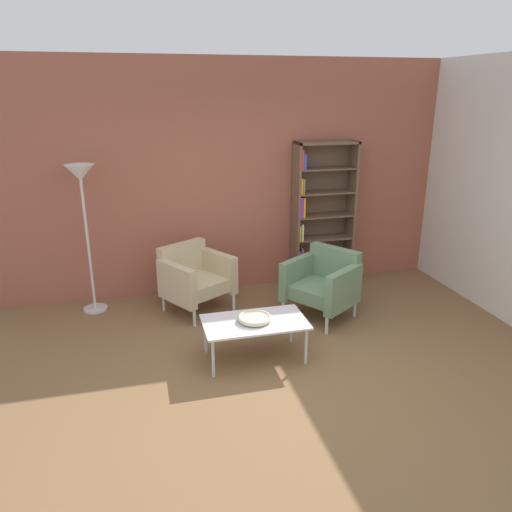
{
  "coord_description": "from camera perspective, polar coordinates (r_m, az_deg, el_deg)",
  "views": [
    {
      "loc": [
        -1.2,
        -3.64,
        2.53
      ],
      "look_at": [
        -0.06,
        0.84,
        0.95
      ],
      "focal_mm": 34.53,
      "sensor_mm": 36.0,
      "label": 1
    }
  ],
  "objects": [
    {
      "name": "brick_back_panel",
      "position": [
        6.31,
        -3.09,
        8.98
      ],
      "size": [
        6.4,
        0.12,
        2.9
      ],
      "primitive_type": "cube",
      "color": "#9E5642",
      "rests_on": "ground_plane"
    },
    {
      "name": "coffee_table_low",
      "position": [
        4.8,
        -0.15,
        -7.88
      ],
      "size": [
        1.0,
        0.56,
        0.4
      ],
      "color": "silver",
      "rests_on": "ground_plane"
    },
    {
      "name": "ground_plane",
      "position": [
        4.59,
        3.44,
        -14.6
      ],
      "size": [
        8.32,
        8.32,
        0.0
      ],
      "primitive_type": "plane",
      "color": "brown"
    },
    {
      "name": "armchair_near_window",
      "position": [
        5.71,
        7.81,
        -3.04
      ],
      "size": [
        0.93,
        0.94,
        0.78
      ],
      "rotation": [
        0.0,
        0.0,
        -0.97
      ],
      "color": "slate",
      "rests_on": "ground_plane"
    },
    {
      "name": "decorative_bowl",
      "position": [
        4.77,
        -0.15,
        -7.17
      ],
      "size": [
        0.32,
        0.32,
        0.05
      ],
      "color": "beige",
      "rests_on": "coffee_table_low"
    },
    {
      "name": "bookshelf_tall",
      "position": [
        6.54,
        7.32,
        4.69
      ],
      "size": [
        0.8,
        0.3,
        1.9
      ],
      "color": "brown",
      "rests_on": "ground_plane"
    },
    {
      "name": "floor_lamp_torchiere",
      "position": [
        5.85,
        -19.51,
        7.13
      ],
      "size": [
        0.32,
        0.32,
        1.74
      ],
      "color": "silver",
      "rests_on": "ground_plane"
    },
    {
      "name": "armchair_spare_guest",
      "position": [
        5.87,
        -7.15,
        -2.4
      ],
      "size": [
        0.94,
        0.92,
        0.78
      ],
      "rotation": [
        0.0,
        0.0,
        0.55
      ],
      "color": "#C6B289",
      "rests_on": "ground_plane"
    }
  ]
}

